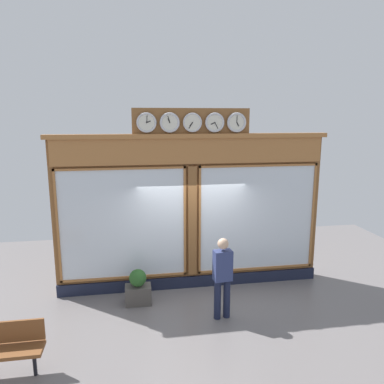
% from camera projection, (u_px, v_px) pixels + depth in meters
% --- Properties ---
extents(ground_plane, '(14.00, 14.00, 0.00)m').
position_uv_depth(ground_plane, '(219.00, 360.00, 6.18)').
color(ground_plane, slate).
extents(shop_facade, '(6.36, 0.42, 4.22)m').
position_uv_depth(shop_facade, '(191.00, 210.00, 8.64)').
color(shop_facade, brown).
rests_on(shop_facade, ground_plane).
extents(pedestrian, '(0.38, 0.26, 1.69)m').
position_uv_depth(pedestrian, '(223.00, 275.00, 7.33)').
color(pedestrian, '#191E38').
rests_on(pedestrian, ground_plane).
extents(planter_box, '(0.56, 0.36, 0.41)m').
position_uv_depth(planter_box, '(138.00, 295.00, 8.04)').
color(planter_box, '#4C4742').
rests_on(planter_box, ground_plane).
extents(planter_shrub, '(0.38, 0.38, 0.38)m').
position_uv_depth(planter_shrub, '(138.00, 278.00, 7.97)').
color(planter_shrub, '#285623').
rests_on(planter_shrub, planter_box).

